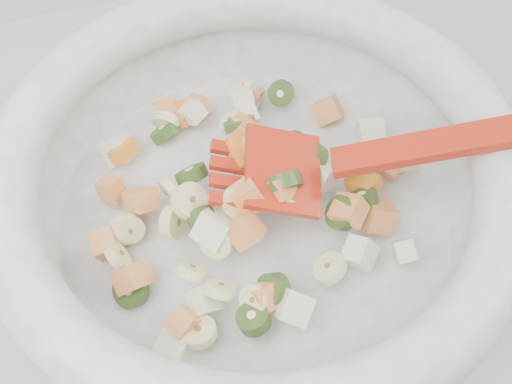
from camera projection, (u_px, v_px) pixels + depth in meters
name	position (u px, v px, depth m)	size (l,w,h in m)	color
counter	(203.00, 383.00, 0.91)	(2.00, 0.60, 0.90)	#A3A3A9
mixing_bowl	(256.00, 183.00, 0.48)	(0.46, 0.40, 0.14)	white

